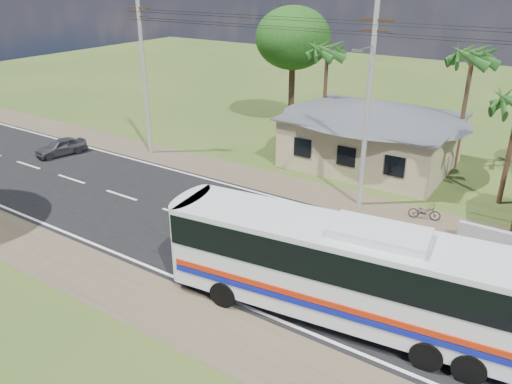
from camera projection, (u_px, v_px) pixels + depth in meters
ground at (249, 237)px, 24.46m from camera, size 120.00×120.00×0.00m
road at (249, 237)px, 24.45m from camera, size 120.00×16.00×0.03m
house at (372, 126)px, 32.80m from camera, size 12.40×10.00×5.00m
utility_poles at (362, 102)px, 25.73m from camera, size 32.80×2.22×11.00m
palm_mid at (473, 57)px, 30.37m from camera, size 2.80×2.80×8.20m
palm_far at (327, 51)px, 35.99m from camera, size 2.80×2.80×7.70m
tree_behind_house at (293, 38)px, 39.36m from camera, size 6.00×6.00×9.61m
coach_bus at (345, 266)px, 17.78m from camera, size 13.27×4.34×4.05m
motorcycle at (425, 212)px, 26.07m from camera, size 1.72×0.97×0.86m
small_car at (61, 147)px, 35.26m from camera, size 2.24×3.75×1.19m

